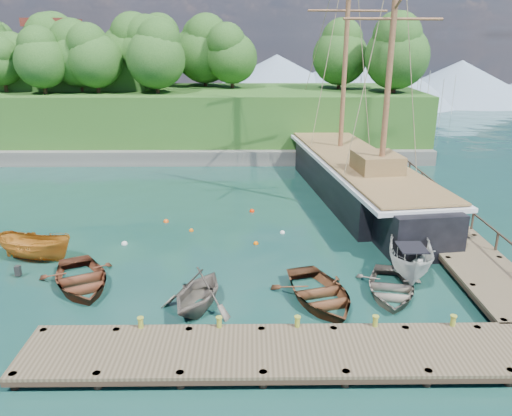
# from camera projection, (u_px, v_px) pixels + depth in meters

# --- Properties ---
(ground) EXTENTS (160.00, 160.00, 0.00)m
(ground) POSITION_uv_depth(u_px,v_px,m) (246.00, 279.00, 24.17)
(ground) COLOR #15372E
(ground) RESTS_ON ground
(dock_near) EXTENTS (20.00, 3.20, 1.10)m
(dock_near) POSITION_uv_depth(u_px,v_px,m) (301.00, 352.00, 17.91)
(dock_near) COLOR #483C2B
(dock_near) RESTS_ON ground
(dock_east) EXTENTS (3.20, 24.00, 1.10)m
(dock_east) POSITION_uv_depth(u_px,v_px,m) (433.00, 220.00, 30.76)
(dock_east) COLOR #483C2B
(dock_east) RESTS_ON ground
(bollard_0) EXTENTS (0.26, 0.26, 0.45)m
(bollard_0) POSITION_uv_depth(u_px,v_px,m) (142.00, 341.00, 19.30)
(bollard_0) COLOR olive
(bollard_0) RESTS_ON ground
(bollard_1) EXTENTS (0.26, 0.26, 0.45)m
(bollard_1) POSITION_uv_depth(u_px,v_px,m) (220.00, 340.00, 19.34)
(bollard_1) COLOR olive
(bollard_1) RESTS_ON ground
(bollard_2) EXTENTS (0.26, 0.26, 0.45)m
(bollard_2) POSITION_uv_depth(u_px,v_px,m) (297.00, 340.00, 19.37)
(bollard_2) COLOR olive
(bollard_2) RESTS_ON ground
(bollard_3) EXTENTS (0.26, 0.26, 0.45)m
(bollard_3) POSITION_uv_depth(u_px,v_px,m) (374.00, 339.00, 19.40)
(bollard_3) COLOR olive
(bollard_3) RESTS_ON ground
(bollard_4) EXTENTS (0.26, 0.26, 0.45)m
(bollard_4) POSITION_uv_depth(u_px,v_px,m) (450.00, 339.00, 19.44)
(bollard_4) COLOR olive
(bollard_4) RESTS_ON ground
(rowboat_0) EXTENTS (5.30, 5.94, 1.02)m
(rowboat_0) POSITION_uv_depth(u_px,v_px,m) (82.00, 287.00, 23.48)
(rowboat_0) COLOR #4F2717
(rowboat_0) RESTS_ON ground
(rowboat_1) EXTENTS (4.28, 4.60, 1.97)m
(rowboat_1) POSITION_uv_depth(u_px,v_px,m) (198.00, 309.00, 21.56)
(rowboat_1) COLOR #62594F
(rowboat_1) RESTS_ON ground
(rowboat_2) EXTENTS (4.76, 5.74, 1.03)m
(rowboat_2) POSITION_uv_depth(u_px,v_px,m) (319.00, 301.00, 22.19)
(rowboat_2) COLOR #4D2C18
(rowboat_2) RESTS_ON ground
(rowboat_3) EXTENTS (3.91, 4.89, 0.90)m
(rowboat_3) POSITION_uv_depth(u_px,v_px,m) (390.00, 294.00, 22.79)
(rowboat_3) COLOR #6E6559
(rowboat_3) RESTS_ON ground
(motorboat_orange) EXTENTS (4.52, 2.62, 1.64)m
(motorboat_orange) POSITION_uv_depth(u_px,v_px,m) (38.00, 260.00, 26.29)
(motorboat_orange) COLOR #BB7121
(motorboat_orange) RESTS_ON ground
(cabin_boat_white) EXTENTS (3.28, 5.79, 2.11)m
(cabin_boat_white) POSITION_uv_depth(u_px,v_px,m) (409.00, 274.00, 24.74)
(cabin_boat_white) COLOR silver
(cabin_boat_white) RESTS_ON ground
(schooner) EXTENTS (8.24, 29.45, 21.97)m
(schooner) POSITION_uv_depth(u_px,v_px,m) (357.00, 181.00, 36.18)
(schooner) COLOR black
(schooner) RESTS_ON ground
(mooring_buoy_0) EXTENTS (0.35, 0.35, 0.35)m
(mooring_buoy_0) POSITION_uv_depth(u_px,v_px,m) (124.00, 244.00, 28.22)
(mooring_buoy_0) COLOR silver
(mooring_buoy_0) RESTS_ON ground
(mooring_buoy_1) EXTENTS (0.28, 0.28, 0.28)m
(mooring_buoy_1) POSITION_uv_depth(u_px,v_px,m) (191.00, 231.00, 30.13)
(mooring_buoy_1) COLOR orange
(mooring_buoy_1) RESTS_ON ground
(mooring_buoy_2) EXTENTS (0.28, 0.28, 0.28)m
(mooring_buoy_2) POSITION_uv_depth(u_px,v_px,m) (256.00, 244.00, 28.27)
(mooring_buoy_2) COLOR #E05B00
(mooring_buoy_2) RESTS_ON ground
(mooring_buoy_3) EXTENTS (0.29, 0.29, 0.29)m
(mooring_buoy_3) POSITION_uv_depth(u_px,v_px,m) (282.00, 233.00, 29.81)
(mooring_buoy_3) COLOR silver
(mooring_buoy_3) RESTS_ON ground
(mooring_buoy_4) EXTENTS (0.35, 0.35, 0.35)m
(mooring_buoy_4) POSITION_uv_depth(u_px,v_px,m) (166.00, 222.00, 31.59)
(mooring_buoy_4) COLOR #DC4F0F
(mooring_buoy_4) RESTS_ON ground
(mooring_buoy_5) EXTENTS (0.34, 0.34, 0.34)m
(mooring_buoy_5) POSITION_uv_depth(u_px,v_px,m) (252.00, 212.00, 33.43)
(mooring_buoy_5) COLOR red
(mooring_buoy_5) RESTS_ON ground
(headland) EXTENTS (51.00, 19.31, 12.90)m
(headland) POSITION_uv_depth(u_px,v_px,m) (124.00, 93.00, 51.83)
(headland) COLOR #474744
(headland) RESTS_ON ground
(distant_ridge) EXTENTS (117.00, 40.00, 10.00)m
(distant_ridge) POSITION_uv_depth(u_px,v_px,m) (273.00, 76.00, 88.90)
(distant_ridge) COLOR #728CA5
(distant_ridge) RESTS_ON ground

